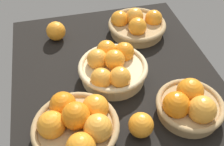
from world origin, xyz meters
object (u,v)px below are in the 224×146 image
at_px(basket_near_left, 189,105).
at_px(loose_orange_back_gap, 56,31).
at_px(basket_far_left, 77,125).
at_px(basket_near_right, 137,25).
at_px(loose_orange_front_gap, 141,125).
at_px(basket_center, 112,67).

height_order(basket_near_left, loose_orange_back_gap, basket_near_left).
bearing_deg(basket_far_left, basket_near_right, -35.76).
bearing_deg(loose_orange_back_gap, basket_near_left, -143.13).
height_order(basket_near_left, loose_orange_front_gap, basket_near_left).
distance_m(basket_far_left, basket_near_left, 0.34).
height_order(basket_far_left, basket_center, basket_far_left).
xyz_separation_m(basket_near_right, basket_near_left, (-0.44, -0.03, 0.00)).
relative_size(basket_center, loose_orange_front_gap, 3.24).
height_order(basket_near_right, loose_orange_back_gap, basket_near_right).
relative_size(basket_near_right, loose_orange_front_gap, 3.23).
bearing_deg(basket_near_right, basket_far_left, 144.24).
height_order(basket_center, loose_orange_back_gap, basket_center).
bearing_deg(basket_near_right, loose_orange_front_gap, 164.03).
bearing_deg(loose_orange_back_gap, basket_center, -147.78).
xyz_separation_m(basket_far_left, basket_near_left, (-0.01, -0.34, -0.00)).
distance_m(basket_far_left, basket_center, 0.25).
relative_size(basket_far_left, basket_near_left, 1.20).
bearing_deg(basket_center, loose_orange_front_gap, -173.83).
distance_m(basket_near_right, loose_orange_front_gap, 0.49).
height_order(basket_far_left, loose_orange_front_gap, basket_far_left).
height_order(basket_center, basket_near_right, basket_center).
bearing_deg(basket_center, basket_far_left, 143.08).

